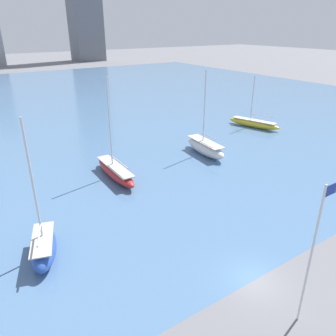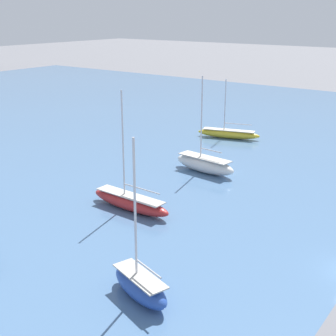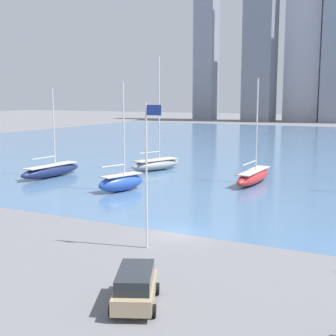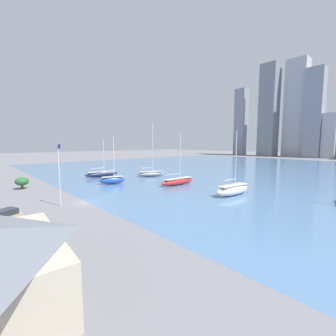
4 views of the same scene
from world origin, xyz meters
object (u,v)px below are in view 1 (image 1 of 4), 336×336
at_px(flag_pole, 312,252).
at_px(sailboat_blue, 44,247).
at_px(sailboat_red, 115,171).
at_px(sailboat_white, 205,147).
at_px(sailboat_yellow, 254,123).

distance_m(flag_pole, sailboat_blue, 20.93).
height_order(sailboat_red, sailboat_white, sailboat_red).
bearing_deg(sailboat_blue, sailboat_red, 61.02).
distance_m(sailboat_red, sailboat_yellow, 33.02).
height_order(sailboat_red, sailboat_yellow, sailboat_red).
xyz_separation_m(sailboat_red, sailboat_blue, (-11.95, -11.24, 0.14)).
bearing_deg(sailboat_white, sailboat_yellow, 24.87).
xyz_separation_m(flag_pole, sailboat_yellow, (31.79, 33.55, -4.77)).
xyz_separation_m(flag_pole, sailboat_red, (-0.64, 27.35, -4.64)).
bearing_deg(sailboat_blue, sailboat_yellow, 39.21).
bearing_deg(sailboat_red, sailboat_blue, -135.16).
distance_m(sailboat_blue, sailboat_yellow, 47.68).
xyz_separation_m(sailboat_white, sailboat_yellow, (17.25, 6.05, -0.32)).
bearing_deg(flag_pole, sailboat_yellow, 46.54).
bearing_deg(flag_pole, sailboat_red, 91.34).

